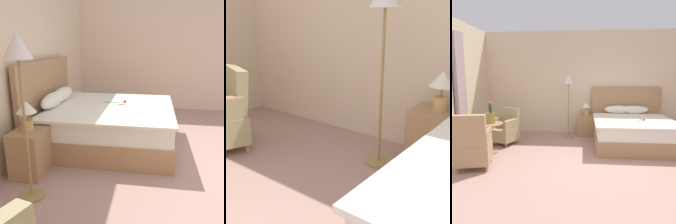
{
  "view_description": "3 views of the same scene",
  "coord_description": "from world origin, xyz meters",
  "views": [
    {
      "loc": [
        -3.03,
        0.96,
        1.7
      ],
      "look_at": [
        -0.52,
        1.38,
        0.96
      ],
      "focal_mm": 40.0,
      "sensor_mm": 36.0,
      "label": 1
    },
    {
      "loc": [
        0.67,
        -0.3,
        1.49
      ],
      "look_at": [
        -0.64,
        1.4,
        0.79
      ],
      "focal_mm": 50.0,
      "sensor_mm": 36.0,
      "label": 2
    },
    {
      "loc": [
        -0.35,
        -3.8,
        1.68
      ],
      "look_at": [
        -0.81,
        1.24,
        0.88
      ],
      "focal_mm": 35.0,
      "sensor_mm": 36.0,
      "label": 3
    }
  ],
  "objects": [
    {
      "name": "armchair_by_window",
      "position": [
        -2.35,
        1.49,
        0.39
      ],
      "size": [
        0.74,
        0.75,
        0.91
      ],
      "color": "#A77D55",
      "rests_on": "ground"
    },
    {
      "name": "armchair_facing_bed",
      "position": [
        -2.37,
        -0.1,
        0.43
      ],
      "size": [
        0.7,
        0.69,
        1.05
      ],
      "color": "#A77D55",
      "rests_on": "ground"
    },
    {
      "name": "bedside_lamp",
      "position": [
        -0.28,
        2.49,
        0.86
      ],
      "size": [
        0.25,
        0.25,
        0.38
      ],
      "color": "tan",
      "rests_on": "nightstand"
    },
    {
      "name": "wall_headboard_side",
      "position": [
        0.0,
        2.9,
        1.52
      ],
      "size": [
        6.81,
        0.12,
        3.05
      ],
      "color": "beige",
      "rests_on": "ground"
    },
    {
      "name": "bed",
      "position": [
        0.87,
        1.75,
        0.37
      ],
      "size": [
        1.97,
        2.15,
        1.39
      ],
      "color": "#A77D55",
      "rests_on": "ground"
    },
    {
      "name": "snack_plate",
      "position": [
        -2.66,
        0.68,
        0.68
      ],
      "size": [
        0.15,
        0.15,
        0.04
      ],
      "color": "white",
      "rests_on": "side_table_round"
    },
    {
      "name": "ground_plane",
      "position": [
        0.0,
        0.0,
        0.0
      ],
      "size": [
        8.19,
        8.19,
        0.0
      ],
      "primitive_type": "plane",
      "color": "tan"
    },
    {
      "name": "wine_glass_near_bucket",
      "position": [
        -2.65,
        0.86,
        0.77
      ],
      "size": [
        0.07,
        0.07,
        0.13
      ],
      "color": "white",
      "rests_on": "side_table_round"
    },
    {
      "name": "side_table_round",
      "position": [
        -2.49,
        0.76,
        0.41
      ],
      "size": [
        0.7,
        0.7,
        0.67
      ],
      "color": "#A77D55",
      "rests_on": "ground"
    },
    {
      "name": "champagne_bucket",
      "position": [
        -2.42,
        0.81,
        0.82
      ],
      "size": [
        0.23,
        0.23,
        0.48
      ],
      "color": "olive",
      "rests_on": "side_table_round"
    },
    {
      "name": "floor_lamp_brass",
      "position": [
        -0.77,
        2.25,
        1.46
      ],
      "size": [
        0.29,
        0.29,
        1.78
      ],
      "color": "#9A814A",
      "rests_on": "ground"
    },
    {
      "name": "wine_glass_near_edge",
      "position": [
        -2.51,
        0.57,
        0.78
      ],
      "size": [
        0.08,
        0.08,
        0.14
      ],
      "color": "white",
      "rests_on": "side_table_round"
    },
    {
      "name": "nightstand",
      "position": [
        -0.28,
        2.49,
        0.3
      ],
      "size": [
        0.52,
        0.39,
        0.6
      ],
      "color": "#A77D55",
      "rests_on": "ground"
    }
  ]
}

